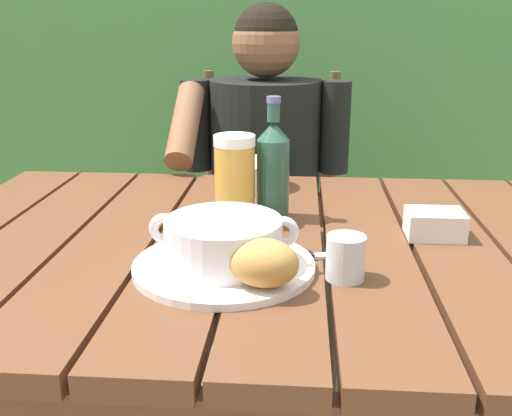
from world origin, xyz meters
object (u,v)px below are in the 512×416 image
person_eating (263,179)px  water_glass_small (346,258)px  beer_bottle (273,168)px  table_knife (311,256)px  beer_glass (235,179)px  butter_tub (435,224)px  diner_bowl (255,174)px  chair_near_diner (268,227)px  bread_roll (264,263)px  soup_bowl (224,240)px  serving_plate (224,266)px

person_eating → water_glass_small: bearing=-78.0°
person_eating → beer_bottle: size_ratio=5.02×
table_knife → beer_glass: bearing=130.3°
beer_glass → table_knife: size_ratio=1.19×
butter_tub → beer_glass: bearing=171.7°
beer_bottle → person_eating: bearing=95.6°
person_eating → beer_glass: (-0.02, -0.59, 0.16)m
butter_tub → beer_bottle: bearing=163.8°
water_glass_small → diner_bowl: 0.52m
person_eating → butter_tub: bearing=-61.5°
chair_near_diner → water_glass_small: size_ratio=14.27×
diner_bowl → chair_near_diner: bearing=90.0°
bread_roll → beer_bottle: 0.34m
chair_near_diner → soup_bowl: size_ratio=4.21×
serving_plate → butter_tub: 0.40m
soup_bowl → beer_glass: size_ratio=1.37×
person_eating → water_glass_small: person_eating is taller
bread_roll → butter_tub: bearing=40.8°
beer_bottle → bread_roll: bearing=-89.3°
beer_bottle → butter_tub: beer_bottle is taller
chair_near_diner → diner_bowl: chair_near_diner is taller
butter_tub → bread_roll: bearing=-139.2°
person_eating → butter_tub: (0.35, -0.64, 0.10)m
beer_glass → beer_bottle: bearing=24.7°
soup_bowl → water_glass_small: 0.19m
bread_roll → soup_bowl: bearing=130.6°
bread_roll → diner_bowl: bearing=95.7°
table_knife → diner_bowl: bearing=106.6°
chair_near_diner → table_knife: (0.13, -0.96, 0.30)m
bread_roll → table_knife: size_ratio=0.77×
diner_bowl → water_glass_small: bearing=-70.6°
person_eating → table_knife: bearing=-80.4°
person_eating → table_knife: person_eating is taller
beer_bottle → water_glass_small: size_ratio=3.46×
person_eating → water_glass_small: size_ratio=17.38×
beer_bottle → diner_bowl: bearing=103.3°
table_knife → soup_bowl: bearing=-158.3°
bread_roll → butter_tub: (0.29, 0.25, -0.02)m
beer_glass → beer_bottle: size_ratio=0.71×
person_eating → serving_plate: 0.82m
beer_glass → table_knife: beer_glass is taller
chair_near_diner → diner_bowl: (0.00, -0.54, 0.32)m
water_glass_small → diner_bowl: size_ratio=0.48×
water_glass_small → butter_tub: (0.17, 0.19, -0.01)m
chair_near_diner → soup_bowl: 1.07m
beer_glass → water_glass_small: 0.32m
serving_plate → water_glass_small: size_ratio=4.17×
soup_bowl → bread_roll: bearing=-49.4°
serving_plate → butter_tub: bearing=25.6°
person_eating → soup_bowl: bearing=-90.6°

